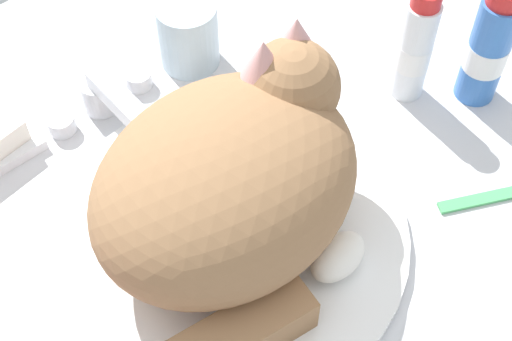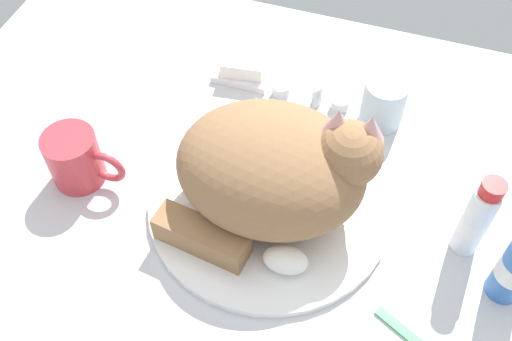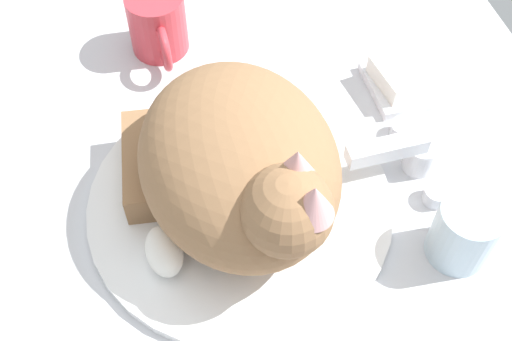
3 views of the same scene
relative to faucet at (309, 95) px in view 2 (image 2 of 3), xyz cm
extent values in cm
cube|color=silver|center=(0.00, -19.16, -4.02)|extent=(110.00, 82.50, 3.00)
cylinder|color=white|center=(0.00, -19.16, -1.93)|extent=(32.46, 32.46, 1.17)
cylinder|color=silver|center=(0.00, 1.41, -0.67)|extent=(3.60, 3.60, 3.70)
cube|color=silver|center=(0.00, -3.03, 2.18)|extent=(2.00, 8.87, 2.00)
cylinder|color=silver|center=(-4.69, 1.41, -1.62)|extent=(2.80, 2.80, 1.80)
cylinder|color=silver|center=(4.69, 1.41, -1.62)|extent=(2.80, 2.80, 1.80)
ellipsoid|color=#936B47|center=(0.00, -19.16, 5.70)|extent=(25.15, 20.85, 14.10)
sphere|color=#936B47|center=(8.87, -17.13, 9.58)|extent=(8.87, 8.87, 8.35)
ellipsoid|color=white|center=(7.20, -17.24, 7.46)|extent=(5.71, 4.93, 4.59)
cone|color=#DB9E9E|center=(6.90, -15.79, 13.13)|extent=(3.99, 3.99, 3.76)
cone|color=#DB9E9E|center=(10.65, -15.55, 13.13)|extent=(3.99, 3.99, 3.76)
cube|color=#936B47|center=(-6.01, -28.27, 0.60)|extent=(12.65, 5.54, 3.89)
ellipsoid|color=white|center=(4.78, -28.05, 0.41)|extent=(5.82, 3.95, 3.51)
cylinder|color=#C63842|center=(-26.54, -22.81, 1.51)|extent=(7.24, 7.24, 8.04)
torus|color=#C63842|center=(-21.72, -22.81, 1.51)|extent=(5.50, 1.00, 5.50)
cylinder|color=silver|center=(11.00, 0.82, 1.24)|extent=(6.32, 6.32, 7.52)
cube|color=white|center=(-11.51, 3.49, -1.92)|extent=(9.00, 6.40, 1.20)
cube|color=white|center=(-11.51, 3.49, -0.07)|extent=(7.13, 5.82, 2.49)
cylinder|color=white|center=(25.42, -17.25, 3.27)|extent=(3.40, 3.40, 11.58)
cylinder|color=white|center=(25.42, -17.25, 2.70)|extent=(3.47, 3.47, 2.90)
cylinder|color=red|center=(25.42, -17.25, 9.96)|extent=(2.89, 2.89, 1.80)
camera|label=1|loc=(-21.04, -47.69, 56.01)|focal=52.79mm
camera|label=2|loc=(12.50, -62.54, 64.51)|focal=41.98mm
camera|label=3|loc=(36.77, -27.56, 57.21)|focal=46.00mm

